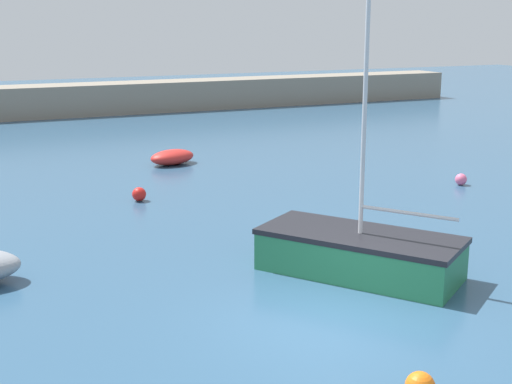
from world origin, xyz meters
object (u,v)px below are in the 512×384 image
mooring_buoy_red (139,194)px  mooring_buoy_pink (461,179)px  sailboat_tall_mast (360,253)px  dinghy_near_pier (172,157)px

mooring_buoy_red → mooring_buoy_pink: mooring_buoy_red is taller
sailboat_tall_mast → mooring_buoy_red: sailboat_tall_mast is taller
sailboat_tall_mast → mooring_buoy_red: size_ratio=15.05×
dinghy_near_pier → mooring_buoy_pink: (7.97, -7.62, -0.09)m
dinghy_near_pier → sailboat_tall_mast: bearing=-107.5°
mooring_buoy_red → mooring_buoy_pink: size_ratio=1.10×
mooring_buoy_pink → mooring_buoy_red: bearing=167.1°
mooring_buoy_pink → dinghy_near_pier: bearing=136.3°
sailboat_tall_mast → mooring_buoy_pink: (8.05, 6.09, -0.31)m
sailboat_tall_mast → dinghy_near_pier: bearing=-35.1°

